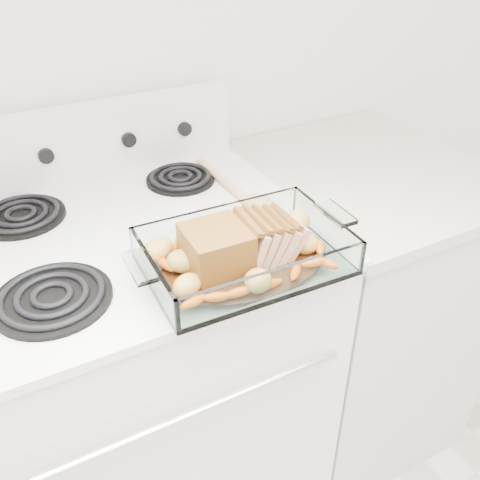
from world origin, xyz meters
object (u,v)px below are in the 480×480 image
electric_range (148,377)px  counter_right (351,303)px  baking_dish (245,258)px  pork_roast (234,247)px

electric_range → counter_right: (0.66, -0.00, -0.02)m
baking_dish → electric_range: bearing=124.0°
electric_range → pork_roast: size_ratio=4.83×
counter_right → baking_dish: (-0.51, -0.24, 0.50)m
electric_range → counter_right: 0.67m
baking_dish → pork_roast: bearing=-178.3°
counter_right → pork_roast: (-0.53, -0.24, 0.53)m
electric_range → pork_roast: 0.58m
electric_range → baking_dish: 0.56m
electric_range → baking_dish: (0.15, -0.24, 0.48)m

